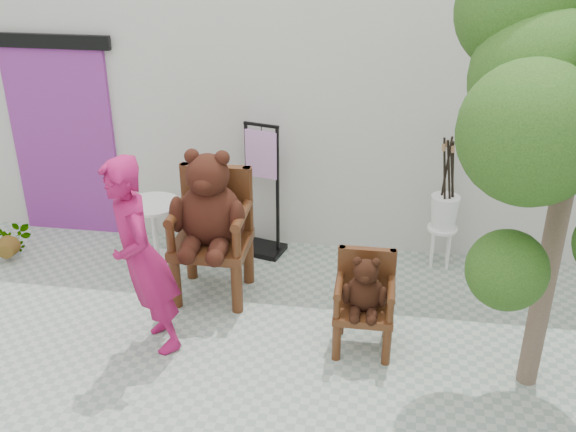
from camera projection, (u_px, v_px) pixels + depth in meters
The scene contains 10 objects.
ground_plane at pixel (292, 396), 5.47m from camera, with size 60.00×60.00×0.00m, color #9AA695.
back_wall at pixel (332, 107), 7.56m from camera, with size 9.00×1.00×3.00m, color beige.
doorway at pixel (64, 137), 7.64m from camera, with size 1.40×0.11×2.33m.
chair_big at pixel (210, 215), 6.49m from camera, with size 0.73×0.81×1.55m.
chair_small at pixel (365, 294), 5.83m from camera, with size 0.52×0.50×0.93m.
person at pixel (142, 258), 5.67m from camera, with size 0.67×0.44×1.83m, color #9B134C.
cafe_table at pixel (154, 225), 7.26m from camera, with size 0.60×0.60×0.70m.
display_stand at pixel (263, 205), 7.38m from camera, with size 0.52×0.45×1.51m.
stool_bucket at pixel (444, 211), 7.10m from camera, with size 0.32×0.32×1.46m.
potted_plant at pixel (12, 240), 7.44m from camera, with size 0.37×0.32×0.41m, color #19390F.
Camera 1 is at (0.61, -4.22, 3.73)m, focal length 42.00 mm.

